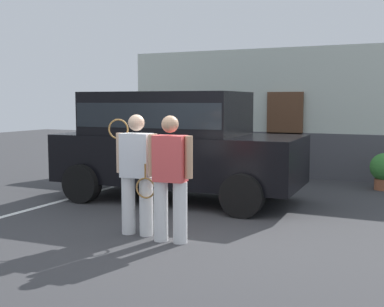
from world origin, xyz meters
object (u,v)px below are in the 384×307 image
(parked_suv, at_px, (174,140))
(tennis_player_man, at_px, (137,172))
(tennis_player_woman, at_px, (170,177))
(potted_plant_by_porch, at_px, (384,170))

(parked_suv, xyz_separation_m, tennis_player_man, (0.71, -2.51, -0.26))
(tennis_player_woman, distance_m, potted_plant_by_porch, 5.91)
(parked_suv, distance_m, tennis_player_man, 2.62)
(tennis_player_woman, relative_size, potted_plant_by_porch, 2.16)
(parked_suv, bearing_deg, potted_plant_by_porch, 35.74)
(parked_suv, xyz_separation_m, potted_plant_by_porch, (3.56, 2.81, -0.71))
(parked_suv, distance_m, potted_plant_by_porch, 4.59)
(tennis_player_woman, bearing_deg, tennis_player_man, -16.99)
(tennis_player_man, bearing_deg, tennis_player_woman, 163.13)
(tennis_player_woman, bearing_deg, potted_plant_by_porch, -117.29)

